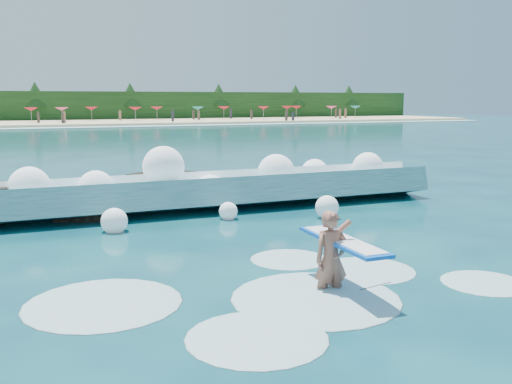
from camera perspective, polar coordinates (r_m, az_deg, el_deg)
ground at (r=13.29m, az=-2.64°, el=-6.80°), size 200.00×200.00×0.00m
beach at (r=90.17m, az=-20.14°, el=6.48°), size 140.00×20.00×0.40m
wet_band at (r=79.20m, az=-19.73°, el=6.08°), size 140.00×5.00×0.08m
treeline at (r=100.10m, az=-20.51°, el=7.99°), size 140.00×4.00×5.00m
breaking_wave at (r=19.45m, az=-6.93°, el=-0.10°), size 17.84×2.79×1.54m
rock_cluster at (r=19.29m, az=-17.91°, el=-0.88°), size 8.24×3.33×1.36m
surfer_with_board at (r=11.13m, az=7.80°, el=-6.31°), size 0.97×3.01×1.91m
wave_spray at (r=19.18m, az=-6.87°, el=1.17°), size 14.94×4.72×2.23m
surf_foam at (r=10.92m, az=1.25°, el=-10.40°), size 9.60×5.84×0.16m
beach_umbrellas at (r=91.55m, az=-20.41°, el=7.78°), size 109.90×6.93×0.50m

